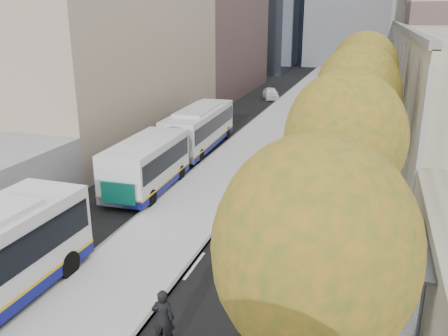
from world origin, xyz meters
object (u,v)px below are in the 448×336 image
at_px(bus_shelter, 401,256).
at_px(cyclist, 164,334).
at_px(bus_far, 180,141).
at_px(distant_car, 271,93).

height_order(bus_shelter, cyclist, bus_shelter).
bearing_deg(cyclist, bus_shelter, 19.84).
distance_m(bus_shelter, cyclist, 7.61).
bearing_deg(bus_far, bus_shelter, -47.48).
height_order(bus_shelter, bus_far, bus_far).
relative_size(bus_far, cyclist, 7.72).
bearing_deg(bus_far, cyclist, -70.81).
relative_size(bus_shelter, bus_far, 0.26).
xyz_separation_m(bus_shelter, cyclist, (-6.26, -4.11, -1.36)).
distance_m(bus_far, distant_car, 26.39).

